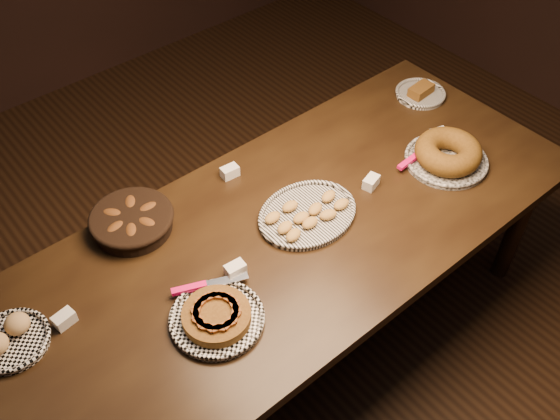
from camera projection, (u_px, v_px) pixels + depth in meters
ground at (287, 340)px, 2.86m from camera, size 5.00×5.00×0.00m
buffet_table at (288, 243)px, 2.37m from camera, size 2.40×1.00×0.75m
apple_tart_plate at (216, 317)px, 2.03m from camera, size 0.35×0.34×0.06m
madeleine_platter at (307, 214)px, 2.35m from camera, size 0.40×0.32×0.05m
bundt_cake_plate at (447, 154)px, 2.55m from camera, size 0.37×0.34×0.11m
croissant_basket at (132, 220)px, 2.29m from camera, size 0.31×0.31×0.08m
bread_roll_plate at (10, 338)px, 1.97m from camera, size 0.24×0.24×0.08m
loaf_plate at (420, 93)px, 2.89m from camera, size 0.23×0.23×0.06m
tent_cards at (279, 208)px, 2.37m from camera, size 1.74×0.47×0.04m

